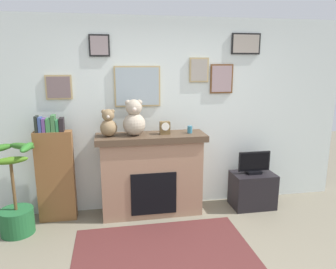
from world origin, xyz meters
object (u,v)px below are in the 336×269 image
Objects in this scene: candle_jar at (190,130)px; teddy_bear_tan at (108,124)px; mantel_clock at (165,128)px; potted_plant at (16,205)px; bookshelf at (55,173)px; tv_stand at (252,190)px; television at (254,164)px; teddy_bear_cream at (134,119)px; fireplace at (151,174)px.

candle_jar is 0.28× the size of teddy_bear_tan.
mantel_clock is at bearing -179.74° from candle_jar.
mantel_clock is at bearing 7.42° from potted_plant.
bookshelf is at bearing 178.31° from mantel_clock.
television is (0.00, -0.00, 0.39)m from tv_stand.
bookshelf is 2.99× the size of teddy_bear_cream.
teddy_bear_cream is (-1.65, 0.06, 0.67)m from television.
teddy_bear_cream reaches higher than fireplace.
television is at bearing -3.16° from fireplace.
tv_stand is at bearing -1.73° from teddy_bear_tan.
teddy_bear_tan reaches higher than bookshelf.
teddy_bear_tan is (-1.06, -0.00, 0.11)m from candle_jar.
candle_jar is (0.52, -0.02, 0.59)m from fireplace.
candle_jar reaches higher than fireplace.
fireplace is 1.46m from tv_stand.
candle_jar reaches higher than potted_plant.
potted_plant is 2.39× the size of teddy_bear_cream.
mantel_clock is at bearing -0.09° from teddy_bear_tan.
fireplace is 4.10× the size of teddy_bear_tan.
fireplace is at bearing -1.04° from bookshelf.
potted_plant is at bearing -176.64° from tv_stand.
tv_stand is 1.68× the size of teddy_bear_tan.
tv_stand is 3.53× the size of mantel_clock.
tv_stand is (3.09, 0.18, -0.11)m from potted_plant.
mantel_clock is 0.42m from teddy_bear_cream.
television is 1.78m from teddy_bear_cream.
television is at bearing 3.34° from potted_plant.
bookshelf is at bearing 177.70° from teddy_bear_cream.
potted_plant is at bearing -172.58° from mantel_clock.
potted_plant is at bearing -176.66° from television.
teddy_bear_tan reaches higher than potted_plant.
teddy_bear_cream is at bearing 9.47° from potted_plant.
bookshelf is 3.06× the size of television.
teddy_bear_cream is (1.44, 0.24, 0.95)m from potted_plant.
bookshelf is 14.29× the size of candle_jar.
fireplace reaches higher than tv_stand.
mantel_clock is (0.18, -0.02, 0.63)m from fireplace.
teddy_bear_cream reaches higher than television.
teddy_bear_tan is 0.75× the size of teddy_bear_cream.
teddy_bear_cream is at bearing -175.16° from fireplace.
potted_plant is at bearing -170.53° from teddy_bear_cream.
bookshelf reaches higher than fireplace.
candle_jar is 0.34m from mantel_clock.
television is at bearing -1.77° from teddy_bear_tan.
bookshelf reaches higher than potted_plant.
fireplace is 3.17× the size of television.
potted_plant is 3.11m from television.
television reaches higher than tv_stand.
tv_stand is (1.43, -0.08, -0.31)m from fireplace.
fireplace is 3.09× the size of teddy_bear_cream.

